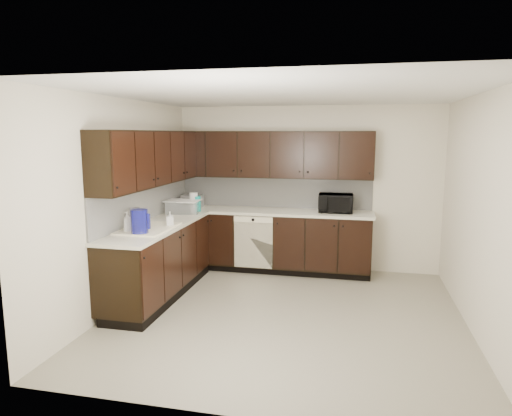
{
  "coord_description": "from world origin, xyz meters",
  "views": [
    {
      "loc": [
        0.76,
        -4.98,
        2.08
      ],
      "look_at": [
        -0.48,
        0.6,
        1.15
      ],
      "focal_mm": 32.0,
      "sensor_mm": 36.0,
      "label": 1
    }
  ],
  "objects_px": {
    "sink": "(148,234)",
    "microwave": "(336,203)",
    "toaster_oven": "(192,201)",
    "storage_bin": "(183,207)",
    "blue_pitcher": "(139,222)"
  },
  "relations": [
    {
      "from": "blue_pitcher",
      "to": "toaster_oven",
      "type": "bearing_deg",
      "value": 106.37
    },
    {
      "from": "sink",
      "to": "toaster_oven",
      "type": "distance_m",
      "value": 1.73
    },
    {
      "from": "microwave",
      "to": "blue_pitcher",
      "type": "height_order",
      "value": "blue_pitcher"
    },
    {
      "from": "toaster_oven",
      "to": "sink",
      "type": "bearing_deg",
      "value": -90.54
    },
    {
      "from": "sink",
      "to": "microwave",
      "type": "xyz_separation_m",
      "value": [
        2.15,
        1.72,
        0.19
      ]
    },
    {
      "from": "toaster_oven",
      "to": "blue_pitcher",
      "type": "relative_size",
      "value": 1.08
    },
    {
      "from": "sink",
      "to": "storage_bin",
      "type": "relative_size",
      "value": 1.78
    },
    {
      "from": "toaster_oven",
      "to": "blue_pitcher",
      "type": "xyz_separation_m",
      "value": [
        0.11,
        -2.01,
        0.05
      ]
    },
    {
      "from": "sink",
      "to": "microwave",
      "type": "distance_m",
      "value": 2.76
    },
    {
      "from": "sink",
      "to": "toaster_oven",
      "type": "bearing_deg",
      "value": 92.3
    },
    {
      "from": "microwave",
      "to": "storage_bin",
      "type": "height_order",
      "value": "microwave"
    },
    {
      "from": "toaster_oven",
      "to": "blue_pitcher",
      "type": "bearing_deg",
      "value": -89.71
    },
    {
      "from": "toaster_oven",
      "to": "storage_bin",
      "type": "relative_size",
      "value": 0.68
    },
    {
      "from": "sink",
      "to": "toaster_oven",
      "type": "relative_size",
      "value": 2.62
    },
    {
      "from": "microwave",
      "to": "toaster_oven",
      "type": "relative_size",
      "value": 1.56
    }
  ]
}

